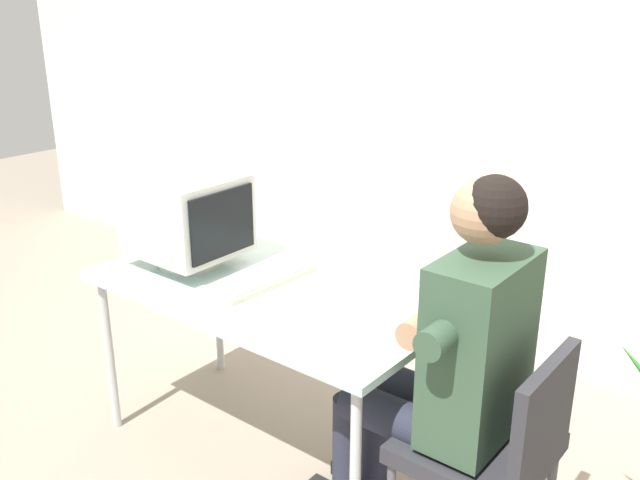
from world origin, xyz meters
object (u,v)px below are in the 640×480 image
at_px(keyboard, 263,279).
at_px(office_chair, 494,444).
at_px(person_seated, 448,357).
at_px(crt_monitor, 187,215).
at_px(desk, 270,299).

relative_size(keyboard, office_chair, 0.57).
xyz_separation_m(keyboard, person_seated, (0.84, -0.04, -0.03)).
height_order(keyboard, person_seated, person_seated).
distance_m(crt_monitor, keyboard, 0.43).
height_order(crt_monitor, person_seated, person_seated).
xyz_separation_m(desk, office_chair, (0.99, -0.03, -0.21)).
relative_size(desk, crt_monitor, 3.32).
xyz_separation_m(crt_monitor, person_seated, (1.22, 0.01, -0.23)).
relative_size(desk, office_chair, 1.72).
xyz_separation_m(crt_monitor, keyboard, (0.37, 0.05, -0.20)).
bearing_deg(keyboard, person_seated, -2.94).
distance_m(keyboard, person_seated, 0.84).
distance_m(desk, office_chair, 1.01).
distance_m(crt_monitor, office_chair, 1.48).
height_order(desk, office_chair, office_chair).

